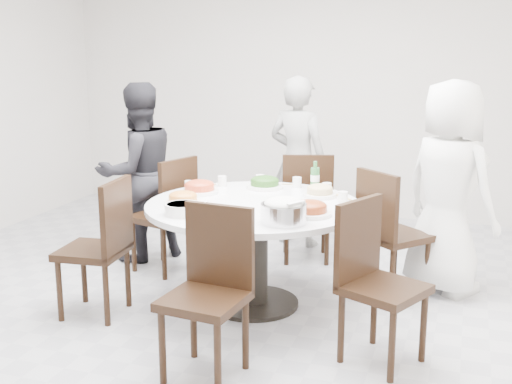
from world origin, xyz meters
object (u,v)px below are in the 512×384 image
(dining_table, at_px, (254,255))
(beverage_bottle, at_px, (315,176))
(chair_se, at_px, (384,285))
(soup_bowl, at_px, (183,209))
(chair_sw, at_px, (92,248))
(diner_right, at_px, (449,188))
(diner_middle, at_px, (298,162))
(chair_s, at_px, (204,296))
(chair_ne, at_px, (395,233))
(rice_bowl, at_px, (284,213))
(chair_nw, at_px, (162,214))
(diner_left, at_px, (138,172))
(chair_n, at_px, (306,206))

(dining_table, bearing_deg, beverage_bottle, 59.13)
(chair_se, height_order, soup_bowl, chair_se)
(chair_sw, xyz_separation_m, diner_right, (2.26, 1.21, 0.32))
(diner_middle, bearing_deg, beverage_bottle, 124.75)
(chair_s, height_order, diner_middle, diner_middle)
(chair_ne, relative_size, diner_right, 0.60)
(diner_middle, relative_size, rice_bowl, 5.51)
(diner_right, relative_size, soup_bowl, 6.77)
(chair_nw, height_order, chair_s, same)
(diner_right, bearing_deg, chair_sw, 64.12)
(beverage_bottle, bearing_deg, dining_table, -120.87)
(diner_left, bearing_deg, chair_sw, 49.09)
(chair_n, relative_size, diner_left, 0.62)
(chair_ne, height_order, soup_bowl, chair_ne)
(diner_left, bearing_deg, chair_ne, 121.30)
(chair_se, relative_size, diner_left, 0.62)
(chair_se, xyz_separation_m, beverage_bottle, (-0.67, 1.09, 0.39))
(rice_bowl, height_order, soup_bowl, rice_bowl)
(chair_s, distance_m, diner_middle, 2.61)
(chair_nw, relative_size, chair_sw, 1.00)
(chair_sw, distance_m, diner_right, 2.59)
(chair_ne, bearing_deg, beverage_bottle, 41.76)
(chair_se, bearing_deg, chair_n, 52.81)
(chair_s, bearing_deg, chair_n, 95.21)
(chair_ne, bearing_deg, diner_left, 36.44)
(chair_n, distance_m, chair_s, 2.17)
(chair_s, relative_size, diner_left, 0.62)
(diner_left, relative_size, beverage_bottle, 6.72)
(diner_middle, xyz_separation_m, soup_bowl, (-0.25, -1.97, 0.00))
(soup_bowl, bearing_deg, chair_ne, 37.45)
(diner_middle, height_order, rice_bowl, diner_middle)
(chair_ne, distance_m, chair_s, 1.80)
(chair_s, xyz_separation_m, diner_left, (-1.34, 1.75, 0.29))
(chair_se, relative_size, rice_bowl, 3.35)
(chair_sw, bearing_deg, diner_left, -171.88)
(diner_right, xyz_separation_m, diner_left, (-2.55, -0.03, -0.03))
(chair_ne, bearing_deg, chair_s, 102.48)
(dining_table, relative_size, chair_sw, 1.58)
(chair_s, bearing_deg, chair_nw, 129.69)
(chair_s, relative_size, beverage_bottle, 4.19)
(chair_ne, xyz_separation_m, soup_bowl, (-1.26, -0.96, 0.31))
(beverage_bottle, bearing_deg, chair_nw, -178.06)
(chair_sw, xyz_separation_m, diner_middle, (0.90, 2.03, 0.31))
(dining_table, relative_size, chair_ne, 1.58)
(chair_ne, distance_m, chair_sw, 2.17)
(chair_s, xyz_separation_m, diner_right, (1.20, 1.78, 0.32))
(chair_n, distance_m, chair_nw, 1.23)
(chair_ne, bearing_deg, rice_bowl, 99.45)
(diner_left, distance_m, soup_bowl, 1.47)
(diner_right, bearing_deg, diner_left, 36.61)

